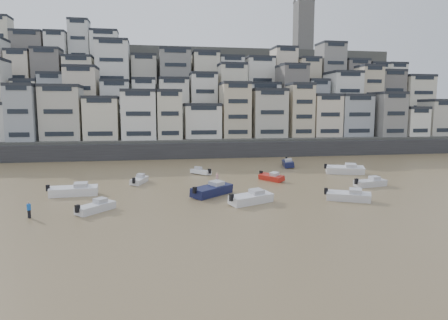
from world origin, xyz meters
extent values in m
plane|color=#907A4D|center=(0.00, 0.00, 0.00)|extent=(400.00, 400.00, 0.00)
cube|color=#38383A|center=(10.00, 65.00, 1.75)|extent=(140.00, 3.00, 3.50)
cube|color=#4C4C47|center=(15.00, 72.00, 2.00)|extent=(140.00, 14.00, 4.00)
cube|color=#4C4C47|center=(15.00, 84.00, 5.00)|extent=(140.00, 14.00, 10.00)
cube|color=#4C4C47|center=(15.00, 96.00, 9.00)|extent=(140.00, 14.00, 18.00)
cube|color=#4C4C47|center=(15.00, 108.00, 13.00)|extent=(140.00, 16.00, 26.00)
cube|color=#4C4C47|center=(15.00, 122.00, 16.00)|extent=(140.00, 18.00, 32.00)
cube|color=#66635E|center=(55.00, 120.00, 41.00)|extent=(6.00, 6.00, 18.00)
camera|label=1|loc=(-0.41, -24.74, 11.18)|focal=32.00mm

